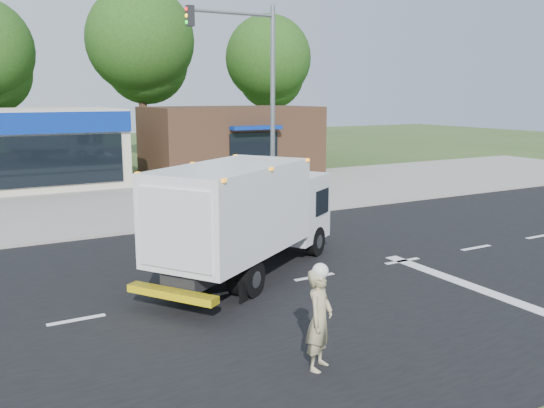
# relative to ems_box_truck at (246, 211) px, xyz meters

# --- Properties ---
(ground) EXTENTS (120.00, 120.00, 0.00)m
(ground) POSITION_rel_ems_box_truck_xyz_m (1.46, -1.04, -1.74)
(ground) COLOR #385123
(ground) RESTS_ON ground
(road_asphalt) EXTENTS (60.00, 14.00, 0.02)m
(road_asphalt) POSITION_rel_ems_box_truck_xyz_m (1.46, -1.04, -1.74)
(road_asphalt) COLOR black
(road_asphalt) RESTS_ON ground
(sidewalk) EXTENTS (60.00, 2.40, 0.12)m
(sidewalk) POSITION_rel_ems_box_truck_xyz_m (1.46, 7.16, -1.68)
(sidewalk) COLOR gray
(sidewalk) RESTS_ON ground
(parking_apron) EXTENTS (60.00, 9.00, 0.02)m
(parking_apron) POSITION_rel_ems_box_truck_xyz_m (1.46, 12.96, -1.73)
(parking_apron) COLOR gray
(parking_apron) RESTS_ON ground
(lane_markings) EXTENTS (55.20, 7.00, 0.01)m
(lane_markings) POSITION_rel_ems_box_truck_xyz_m (2.81, -2.39, -1.72)
(lane_markings) COLOR silver
(lane_markings) RESTS_ON road_asphalt
(ems_box_truck) EXTENTS (6.83, 5.52, 3.02)m
(ems_box_truck) POSITION_rel_ems_box_truck_xyz_m (0.00, 0.00, 0.00)
(ems_box_truck) COLOR black
(ems_box_truck) RESTS_ON ground
(emergency_worker) EXTENTS (0.78, 0.73, 1.90)m
(emergency_worker) POSITION_rel_ems_box_truck_xyz_m (-1.27, -5.33, -0.81)
(emergency_worker) COLOR tan
(emergency_worker) RESTS_ON ground
(brown_storefront) EXTENTS (10.00, 6.70, 4.00)m
(brown_storefront) POSITION_rel_ems_box_truck_xyz_m (8.46, 18.94, 0.26)
(brown_storefront) COLOR #382316
(brown_storefront) RESTS_ON ground
(traffic_signal_pole) EXTENTS (3.51, 0.25, 8.00)m
(traffic_signal_pole) POSITION_rel_ems_box_truck_xyz_m (3.81, 6.56, 3.18)
(traffic_signal_pole) COLOR gray
(traffic_signal_pole) RESTS_ON ground
(background_trees) EXTENTS (36.77, 7.39, 12.10)m
(background_trees) POSITION_rel_ems_box_truck_xyz_m (0.61, 27.13, 5.64)
(background_trees) COLOR #332114
(background_trees) RESTS_ON ground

